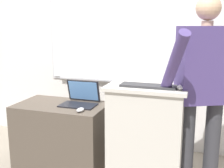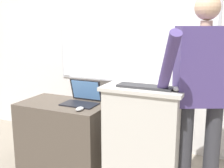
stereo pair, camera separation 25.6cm
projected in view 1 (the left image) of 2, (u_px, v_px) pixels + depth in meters
The scene contains 8 objects.
back_wall at pixel (125, 32), 3.32m from camera, with size 6.40×0.17×2.73m.
lectern_podium at pixel (146, 139), 2.45m from camera, with size 0.68×0.41×0.95m.
side_desk at pixel (62, 137), 2.81m from camera, with size 0.88×0.52×0.69m.
person_presenter at pixel (203, 85), 2.28m from camera, with size 0.60×0.69×1.68m.
laptop at pixel (81, 97), 2.74m from camera, with size 0.34×0.27×0.23m.
wireless_keyboard at pixel (148, 86), 2.30m from camera, with size 0.45×0.15×0.02m.
computer_mouse_by_laptop at pixel (80, 110), 2.51m from camera, with size 0.06×0.10×0.03m.
computer_mouse_by_keyboard at pixel (180, 87), 2.21m from camera, with size 0.06×0.10×0.03m.
Camera 1 is at (0.93, -1.94, 1.45)m, focal length 45.00 mm.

